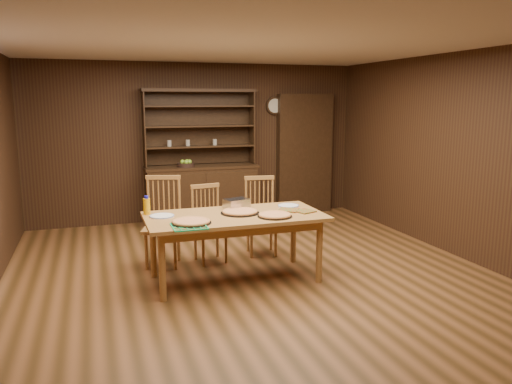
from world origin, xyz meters
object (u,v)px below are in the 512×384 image
object	(u,v)px
dining_table	(235,222)
chair_left	(163,218)
china_hutch	(202,186)
chair_right	(261,213)
juice_bottle	(147,206)
chair_center	(208,221)

from	to	relation	value
dining_table	chair_left	world-z (taller)	chair_left
china_hutch	chair_right	bearing A→B (deg)	-79.18
juice_bottle	chair_left	bearing A→B (deg)	64.38
chair_center	dining_table	bearing A→B (deg)	-88.87
chair_right	juice_bottle	bearing A→B (deg)	-151.44
china_hutch	chair_left	world-z (taller)	china_hutch
chair_left	chair_right	world-z (taller)	chair_left
dining_table	chair_center	size ratio (longest dim) A/B	2.03
chair_center	china_hutch	bearing A→B (deg)	71.88
china_hutch	chair_right	xyz separation A→B (m)	(0.37, -1.94, -0.06)
dining_table	chair_center	world-z (taller)	chair_center
china_hutch	dining_table	distance (m)	2.82
juice_bottle	chair_center	bearing A→B (deg)	29.73
dining_table	juice_bottle	xyz separation A→B (m)	(-0.92, 0.32, 0.17)
chair_right	china_hutch	bearing A→B (deg)	109.52
chair_left	chair_right	bearing A→B (deg)	19.26
chair_left	juice_bottle	xyz separation A→B (m)	(-0.24, -0.50, 0.27)
juice_bottle	dining_table	bearing A→B (deg)	-19.44
dining_table	chair_left	bearing A→B (deg)	129.36
chair_right	chair_left	bearing A→B (deg)	-169.24
china_hutch	juice_bottle	bearing A→B (deg)	-114.79
dining_table	chair_right	distance (m)	1.07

